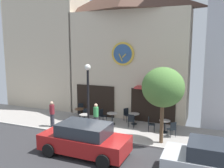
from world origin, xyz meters
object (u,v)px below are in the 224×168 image
at_px(cafe_chair_under_awning, 81,108).
at_px(parked_car_silver, 220,163).
at_px(cafe_chair_left_end, 131,120).
at_px(cafe_chair_by_entrance, 102,115).
at_px(street_lamp, 88,98).
at_px(cafe_table_center_left, 112,116).
at_px(cafe_chair_near_lamp, 96,119).
at_px(pedestrian_maroon, 52,114).
at_px(pedestrian_green, 96,116).
at_px(cafe_chair_right_end, 172,128).
at_px(cafe_chair_mid_row, 86,114).
at_px(parked_car_red, 84,139).
at_px(cafe_chair_corner, 150,123).
at_px(cafe_table_near_door, 165,124).
at_px(cafe_table_center_right, 85,118).
at_px(cafe_table_leftmost, 134,117).
at_px(cafe_table_near_curb, 80,112).
at_px(street_tree, 163,88).

distance_m(cafe_chair_under_awning, parked_car_silver, 11.11).
xyz_separation_m(cafe_chair_left_end, cafe_chair_by_entrance, (-2.21, 0.38, 0.00)).
bearing_deg(cafe_chair_under_awning, street_lamp, -53.18).
height_order(cafe_table_center_left, cafe_chair_near_lamp, cafe_chair_near_lamp).
distance_m(pedestrian_maroon, pedestrian_green, 2.93).
bearing_deg(pedestrian_maroon, pedestrian_green, 10.89).
xyz_separation_m(cafe_chair_right_end, cafe_chair_mid_row, (-5.96, 0.69, 0.00)).
height_order(cafe_chair_by_entrance, parked_car_red, parked_car_red).
bearing_deg(cafe_chair_corner, cafe_table_center_left, 171.65).
distance_m(cafe_chair_right_end, cafe_chair_near_lamp, 4.86).
bearing_deg(pedestrian_maroon, cafe_chair_near_lamp, 22.46).
bearing_deg(parked_car_red, cafe_table_near_door, 55.52).
distance_m(cafe_chair_under_awning, cafe_chair_corner, 5.83).
relative_size(cafe_chair_near_lamp, cafe_chair_by_entrance, 1.00).
xyz_separation_m(cafe_table_near_door, cafe_chair_under_awning, (-6.51, 1.25, 0.02)).
relative_size(cafe_table_center_right, cafe_table_leftmost, 1.02).
bearing_deg(pedestrian_green, cafe_table_leftmost, 45.49).
bearing_deg(cafe_chair_mid_row, cafe_table_leftmost, 12.68).
bearing_deg(cafe_chair_left_end, pedestrian_maroon, -160.82).
bearing_deg(cafe_chair_by_entrance, cafe_table_near_curb, 176.42).
xyz_separation_m(cafe_chair_near_lamp, cafe_chair_left_end, (2.20, 0.59, 0.00)).
bearing_deg(street_tree, cafe_table_near_door, 93.78).
distance_m(cafe_table_near_curb, cafe_chair_right_end, 6.79).
xyz_separation_m(cafe_chair_mid_row, pedestrian_maroon, (-1.53, -1.75, 0.33)).
relative_size(cafe_table_center_right, cafe_table_near_door, 0.99).
bearing_deg(cafe_table_center_left, cafe_table_leftmost, 22.62).
xyz_separation_m(cafe_table_leftmost, cafe_chair_right_end, (2.71, -1.42, 0.01)).
height_order(cafe_table_leftmost, cafe_chair_near_lamp, cafe_chair_near_lamp).
relative_size(cafe_table_center_left, cafe_table_near_door, 1.02).
bearing_deg(cafe_table_leftmost, cafe_chair_right_end, -27.57).
bearing_deg(cafe_chair_by_entrance, cafe_chair_under_awning, 157.79).
bearing_deg(street_lamp, cafe_table_center_right, 129.23).
distance_m(cafe_table_near_door, cafe_chair_near_lamp, 4.37).
height_order(cafe_chair_left_end, pedestrian_green, pedestrian_green).
bearing_deg(cafe_table_center_right, cafe_chair_by_entrance, 52.67).
relative_size(street_tree, cafe_table_near_door, 5.52).
relative_size(cafe_table_center_right, pedestrian_maroon, 0.44).
distance_m(cafe_table_near_door, pedestrian_green, 4.24).
distance_m(cafe_chair_corner, pedestrian_green, 3.37).
bearing_deg(cafe_table_center_left, cafe_chair_near_lamp, -133.64).
distance_m(cafe_chair_right_end, cafe_chair_left_end, 2.74).
bearing_deg(cafe_chair_near_lamp, pedestrian_green, -64.33).
xyz_separation_m(cafe_table_near_door, cafe_chair_mid_row, (-5.42, 0.06, 0.02)).
xyz_separation_m(cafe_chair_near_lamp, cafe_chair_corner, (3.47, 0.44, 0.00)).
xyz_separation_m(street_lamp, cafe_table_center_right, (-0.84, 1.03, -1.60)).
bearing_deg(cafe_chair_left_end, cafe_table_center_left, 170.30).
relative_size(cafe_chair_by_entrance, cafe_chair_under_awning, 1.00).
xyz_separation_m(cafe_table_center_right, cafe_chair_left_end, (3.00, 0.66, 0.02)).
bearing_deg(cafe_table_center_left, street_tree, -27.24).
bearing_deg(cafe_table_near_door, cafe_chair_under_awning, 169.12).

